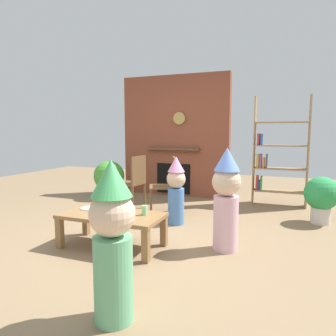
{
  "coord_description": "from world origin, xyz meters",
  "views": [
    {
      "loc": [
        1.55,
        -3.23,
        1.3
      ],
      "look_at": [
        0.15,
        0.4,
        0.83
      ],
      "focal_mm": 32.61,
      "sensor_mm": 36.0,
      "label": 1
    }
  ],
  "objects_px": {
    "coffee_table": "(112,219)",
    "dining_chair_left": "(134,180)",
    "birthday_cake_slice": "(91,210)",
    "paper_plate_front": "(107,211)",
    "child_by_the_chairs": "(176,189)",
    "potted_plant_short": "(109,177)",
    "dining_chair_middle": "(168,182)",
    "child_in_pink": "(226,197)",
    "potted_plant_tall": "(322,196)",
    "paper_cup_near_left": "(128,217)",
    "paper_cup_near_right": "(145,210)",
    "child_with_cone_hat": "(113,238)",
    "paper_cup_center": "(133,212)",
    "paper_plate_rear": "(89,208)",
    "bookshelf": "(275,156)"
  },
  "relations": [
    {
      "from": "coffee_table",
      "to": "paper_cup_near_right",
      "type": "distance_m",
      "value": 0.39
    },
    {
      "from": "potted_plant_tall",
      "to": "paper_cup_near_left",
      "type": "bearing_deg",
      "value": -134.55
    },
    {
      "from": "birthday_cake_slice",
      "to": "paper_cup_near_right",
      "type": "bearing_deg",
      "value": 12.97
    },
    {
      "from": "paper_plate_front",
      "to": "paper_plate_rear",
      "type": "xyz_separation_m",
      "value": [
        -0.27,
        0.03,
        0.0
      ]
    },
    {
      "from": "paper_cup_near_left",
      "to": "potted_plant_tall",
      "type": "distance_m",
      "value": 2.82
    },
    {
      "from": "dining_chair_left",
      "to": "potted_plant_tall",
      "type": "relative_size",
      "value": 1.35
    },
    {
      "from": "birthday_cake_slice",
      "to": "child_in_pink",
      "type": "bearing_deg",
      "value": 16.44
    },
    {
      "from": "child_with_cone_hat",
      "to": "paper_plate_front",
      "type": "bearing_deg",
      "value": 2.19
    },
    {
      "from": "potted_plant_tall",
      "to": "child_by_the_chairs",
      "type": "bearing_deg",
      "value": -158.25
    },
    {
      "from": "paper_cup_near_left",
      "to": "paper_plate_front",
      "type": "height_order",
      "value": "paper_cup_near_left"
    },
    {
      "from": "paper_cup_center",
      "to": "child_in_pink",
      "type": "distance_m",
      "value": 1.03
    },
    {
      "from": "birthday_cake_slice",
      "to": "bookshelf",
      "type": "bearing_deg",
      "value": 56.48
    },
    {
      "from": "child_with_cone_hat",
      "to": "potted_plant_tall",
      "type": "relative_size",
      "value": 1.67
    },
    {
      "from": "paper_cup_near_left",
      "to": "dining_chair_middle",
      "type": "distance_m",
      "value": 1.7
    },
    {
      "from": "paper_cup_near_right",
      "to": "birthday_cake_slice",
      "type": "distance_m",
      "value": 0.61
    },
    {
      "from": "paper_cup_near_right",
      "to": "child_by_the_chairs",
      "type": "relative_size",
      "value": 0.11
    },
    {
      "from": "paper_cup_center",
      "to": "potted_plant_short",
      "type": "height_order",
      "value": "potted_plant_short"
    },
    {
      "from": "dining_chair_middle",
      "to": "potted_plant_short",
      "type": "distance_m",
      "value": 1.64
    },
    {
      "from": "paper_cup_near_right",
      "to": "birthday_cake_slice",
      "type": "bearing_deg",
      "value": -167.03
    },
    {
      "from": "paper_cup_near_left",
      "to": "paper_cup_center",
      "type": "xyz_separation_m",
      "value": [
        -0.04,
        0.18,
        0.0
      ]
    },
    {
      "from": "coffee_table",
      "to": "potted_plant_short",
      "type": "xyz_separation_m",
      "value": [
        -1.39,
        2.18,
        0.09
      ]
    },
    {
      "from": "potted_plant_short",
      "to": "bookshelf",
      "type": "bearing_deg",
      "value": 10.79
    },
    {
      "from": "child_in_pink",
      "to": "paper_plate_rear",
      "type": "bearing_deg",
      "value": -7.22
    },
    {
      "from": "child_in_pink",
      "to": "coffee_table",
      "type": "bearing_deg",
      "value": 0.0
    },
    {
      "from": "birthday_cake_slice",
      "to": "child_with_cone_hat",
      "type": "xyz_separation_m",
      "value": [
        0.96,
        -1.11,
        0.18
      ]
    },
    {
      "from": "child_with_cone_hat",
      "to": "potted_plant_short",
      "type": "distance_m",
      "value": 3.97
    },
    {
      "from": "paper_plate_front",
      "to": "potted_plant_tall",
      "type": "height_order",
      "value": "potted_plant_tall"
    },
    {
      "from": "birthday_cake_slice",
      "to": "dining_chair_middle",
      "type": "distance_m",
      "value": 1.59
    },
    {
      "from": "paper_plate_rear",
      "to": "potted_plant_tall",
      "type": "distance_m",
      "value": 3.17
    },
    {
      "from": "paper_cup_center",
      "to": "paper_plate_rear",
      "type": "xyz_separation_m",
      "value": [
        -0.64,
        0.1,
        -0.05
      ]
    },
    {
      "from": "dining_chair_left",
      "to": "paper_plate_rear",
      "type": "bearing_deg",
      "value": 102.11
    },
    {
      "from": "child_with_cone_hat",
      "to": "dining_chair_left",
      "type": "height_order",
      "value": "child_with_cone_hat"
    },
    {
      "from": "paper_plate_rear",
      "to": "potted_plant_short",
      "type": "bearing_deg",
      "value": 116.07
    },
    {
      "from": "paper_plate_rear",
      "to": "child_by_the_chairs",
      "type": "distance_m",
      "value": 1.24
    },
    {
      "from": "coffee_table",
      "to": "paper_cup_near_left",
      "type": "distance_m",
      "value": 0.37
    },
    {
      "from": "potted_plant_short",
      "to": "dining_chair_middle",
      "type": "bearing_deg",
      "value": -24.48
    },
    {
      "from": "paper_plate_front",
      "to": "child_by_the_chairs",
      "type": "distance_m",
      "value": 1.12
    },
    {
      "from": "paper_cup_near_right",
      "to": "dining_chair_left",
      "type": "xyz_separation_m",
      "value": [
        -0.88,
        1.45,
        0.08
      ]
    },
    {
      "from": "paper_cup_near_left",
      "to": "paper_cup_near_right",
      "type": "bearing_deg",
      "value": 77.98
    },
    {
      "from": "coffee_table",
      "to": "dining_chair_left",
      "type": "height_order",
      "value": "dining_chair_left"
    },
    {
      "from": "child_with_cone_hat",
      "to": "dining_chair_left",
      "type": "xyz_separation_m",
      "value": [
        -1.24,
        2.7,
        -0.08
      ]
    },
    {
      "from": "coffee_table",
      "to": "birthday_cake_slice",
      "type": "xyz_separation_m",
      "value": [
        -0.24,
        -0.05,
        0.09
      ]
    },
    {
      "from": "dining_chair_left",
      "to": "potted_plant_tall",
      "type": "height_order",
      "value": "dining_chair_left"
    },
    {
      "from": "child_with_cone_hat",
      "to": "dining_chair_middle",
      "type": "height_order",
      "value": "child_with_cone_hat"
    },
    {
      "from": "coffee_table",
      "to": "potted_plant_tall",
      "type": "height_order",
      "value": "potted_plant_tall"
    },
    {
      "from": "child_with_cone_hat",
      "to": "paper_cup_center",
      "type": "bearing_deg",
      "value": -10.12
    },
    {
      "from": "paper_plate_rear",
      "to": "child_in_pink",
      "type": "xyz_separation_m",
      "value": [
        1.58,
        0.28,
        0.21
      ]
    },
    {
      "from": "potted_plant_short",
      "to": "child_in_pink",
      "type": "bearing_deg",
      "value": -34.87
    },
    {
      "from": "child_with_cone_hat",
      "to": "dining_chair_middle",
      "type": "xyz_separation_m",
      "value": [
        -0.62,
        2.67,
        -0.08
      ]
    },
    {
      "from": "bookshelf",
      "to": "paper_plate_rear",
      "type": "bearing_deg",
      "value": -126.88
    }
  ]
}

